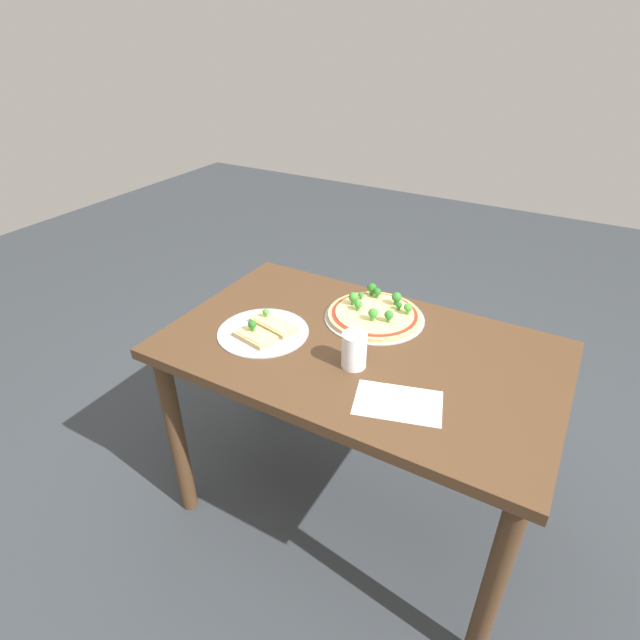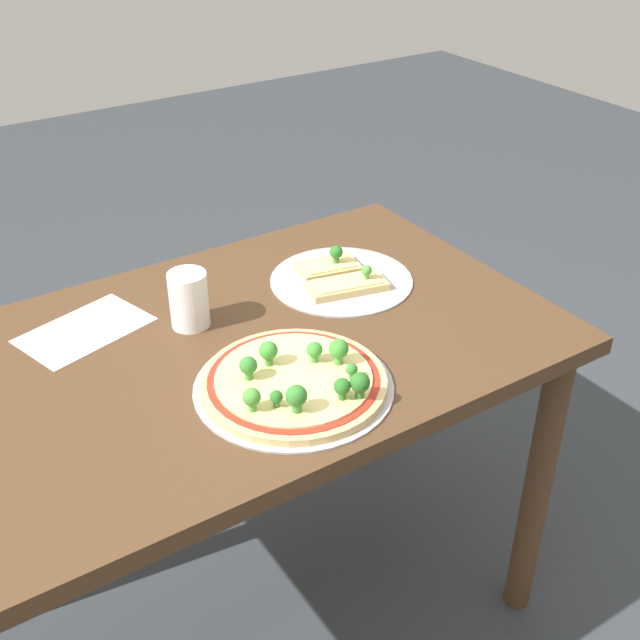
% 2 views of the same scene
% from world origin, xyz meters
% --- Properties ---
extents(ground_plane, '(8.00, 8.00, 0.00)m').
position_xyz_m(ground_plane, '(0.00, 0.00, 0.00)').
color(ground_plane, '#33383D').
extents(dining_table, '(1.25, 0.76, 0.77)m').
position_xyz_m(dining_table, '(0.00, 0.00, 0.66)').
color(dining_table, '#4C331E').
rests_on(dining_table, ground_plane).
extents(pizza_tray_whole, '(0.35, 0.35, 0.07)m').
position_xyz_m(pizza_tray_whole, '(-0.03, 0.18, 0.79)').
color(pizza_tray_whole, '#A3A3A8').
rests_on(pizza_tray_whole, dining_table).
extents(pizza_tray_slice, '(0.31, 0.31, 0.06)m').
position_xyz_m(pizza_tray_slice, '(-0.31, -0.09, 0.78)').
color(pizza_tray_slice, '#A3A3A8').
rests_on(pizza_tray_slice, dining_table).
extents(drinking_cup, '(0.08, 0.08, 0.11)m').
position_xyz_m(drinking_cup, '(0.03, -0.10, 0.83)').
color(drinking_cup, white).
rests_on(drinking_cup, dining_table).
extents(paper_menu, '(0.27, 0.21, 0.00)m').
position_xyz_m(paper_menu, '(0.21, -0.20, 0.77)').
color(paper_menu, white).
rests_on(paper_menu, dining_table).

